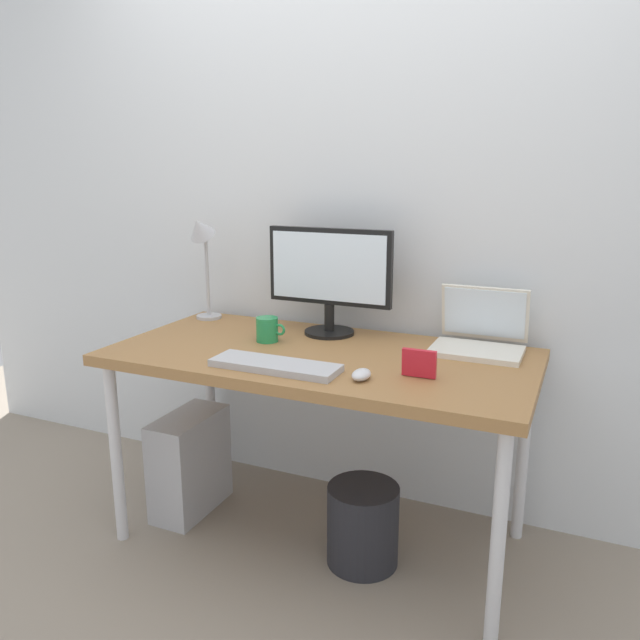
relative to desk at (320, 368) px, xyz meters
The scene contains 12 objects.
ground_plane 0.70m from the desk, ahead, with size 6.00×6.00×0.00m, color gray.
back_wall 0.75m from the desk, 90.00° to the left, with size 4.40×0.04×2.60m, color silver.
desk is the anchor object (origin of this frame).
monitor 0.40m from the desk, 105.63° to the left, with size 0.51×0.20×0.42m.
laptop 0.60m from the desk, 26.69° to the left, with size 0.32×0.27×0.23m.
desk_lamp 0.81m from the desk, 159.65° to the left, with size 0.11×0.16×0.47m.
keyboard 0.26m from the desk, 103.76° to the right, with size 0.44×0.14×0.02m, color #B2B2B7.
mouse 0.34m from the desk, 42.74° to the right, with size 0.06×0.09×0.03m, color silver.
coffee_mug 0.27m from the desk, 168.64° to the left, with size 0.12×0.08×0.09m.
photo_frame 0.44m from the desk, 17.91° to the right, with size 0.11×0.02×0.09m, color red.
computer_tower 0.76m from the desk, behind, with size 0.18×0.36×0.42m, color #B2B2B7.
wastebasket 0.59m from the desk, 21.10° to the right, with size 0.26×0.26×0.30m, color #232328.
Camera 1 is at (0.88, -1.98, 1.41)m, focal length 34.87 mm.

